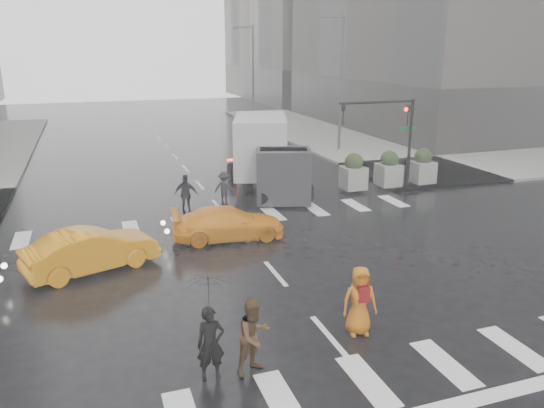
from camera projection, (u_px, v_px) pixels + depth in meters
name	position (u px, v px, depth m)	size (l,w,h in m)	color
ground	(275.00, 274.00, 16.93)	(120.00, 120.00, 0.00)	black
sidewalk_ne	(446.00, 144.00, 38.87)	(35.00, 35.00, 0.15)	slate
road_markings	(275.00, 273.00, 16.93)	(18.00, 48.00, 0.01)	silver
traffic_signal_pole	(394.00, 126.00, 26.09)	(4.45, 0.42, 4.50)	black
street_lamp_near	(340.00, 78.00, 35.23)	(2.15, 0.22, 9.00)	#59595B
street_lamp_far	(252.00, 68.00, 53.35)	(2.15, 0.22, 9.00)	#59595B
planter_west	(353.00, 172.00, 26.27)	(1.10, 1.10, 1.80)	slate
planter_mid	(389.00, 169.00, 26.90)	(1.10, 1.10, 1.80)	slate
planter_east	(422.00, 167.00, 27.52)	(1.10, 1.10, 1.80)	slate
pedestrian_black	(209.00, 312.00, 11.14)	(0.98, 1.00, 2.43)	black
pedestrian_brown	(254.00, 336.00, 11.60)	(0.85, 0.66, 1.75)	#482F19
pedestrian_orange	(360.00, 300.00, 13.18)	(0.97, 0.73, 1.79)	#C7650E
pedestrian_far_a	(186.00, 194.00, 22.82)	(1.01, 0.61, 1.72)	black
pedestrian_far_b	(224.00, 188.00, 24.12)	(1.00, 0.55, 1.54)	black
taxi_mid	(91.00, 250.00, 17.00)	(1.46, 4.20, 1.38)	orange
taxi_rear	(228.00, 223.00, 19.86)	(1.70, 3.70, 1.22)	orange
box_truck	(266.00, 153.00, 26.26)	(2.53, 6.76, 3.59)	#BCBCBE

